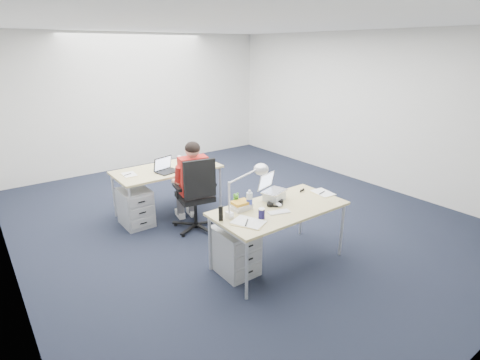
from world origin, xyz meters
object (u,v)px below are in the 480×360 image
(computer_mouse, at_px, (279,205))
(seated_person, at_px, (191,183))
(far_cup, at_px, (179,158))
(desk_near, at_px, (279,211))
(desk_lamp, at_px, (242,190))
(bear_figurine, at_px, (236,200))
(book_stack, at_px, (241,205))
(water_bottle, at_px, (249,200))
(silver_laptop, at_px, (275,188))
(dark_laptop, at_px, (168,165))
(can_koozie, at_px, (262,213))
(desk_far, at_px, (167,171))
(office_chair, at_px, (196,209))
(drawer_pedestal_near, at_px, (235,251))
(cordless_phone, at_px, (221,213))
(headphones, at_px, (275,203))
(sunglasses, at_px, (302,191))
(drawer_pedestal_far, at_px, (136,207))
(wireless_keyboard, at_px, (279,212))

(computer_mouse, bearing_deg, seated_person, 120.59)
(far_cup, bearing_deg, desk_near, -88.98)
(seated_person, distance_m, desk_lamp, 1.49)
(bear_figurine, xyz_separation_m, book_stack, (0.01, -0.10, -0.04))
(water_bottle, relative_size, book_stack, 1.06)
(silver_laptop, distance_m, dark_laptop, 1.86)
(seated_person, relative_size, dark_laptop, 3.99)
(can_koozie, bearing_deg, desk_far, 90.77)
(office_chair, distance_m, drawer_pedestal_near, 1.25)
(silver_laptop, bearing_deg, desk_near, -132.98)
(dark_laptop, bearing_deg, cordless_phone, -113.03)
(can_koozie, xyz_separation_m, book_stack, (-0.03, 0.33, -0.01))
(silver_laptop, distance_m, cordless_phone, 0.86)
(silver_laptop, distance_m, headphones, 0.20)
(desk_far, height_order, bear_figurine, bear_figurine)
(desk_near, distance_m, water_bottle, 0.39)
(desk_near, height_order, seated_person, seated_person)
(cordless_phone, xyz_separation_m, sunglasses, (1.33, 0.09, -0.07))
(silver_laptop, relative_size, water_bottle, 1.38)
(office_chair, xyz_separation_m, computer_mouse, (0.36, -1.34, 0.44))
(desk_lamp, bearing_deg, drawer_pedestal_far, 98.15)
(office_chair, relative_size, far_cup, 12.17)
(office_chair, bearing_deg, headphones, -63.61)
(book_stack, bearing_deg, wireless_keyboard, -48.99)
(far_cup, bearing_deg, desk_lamp, -100.51)
(sunglasses, bearing_deg, desk_near, -173.70)
(silver_laptop, height_order, headphones, silver_laptop)
(desk_near, relative_size, book_stack, 7.35)
(drawer_pedestal_near, distance_m, water_bottle, 0.62)
(desk_near, relative_size, can_koozie, 13.60)
(drawer_pedestal_far, relative_size, water_bottle, 2.38)
(wireless_keyboard, xyz_separation_m, book_stack, (-0.29, 0.33, 0.04))
(drawer_pedestal_far, height_order, bear_figurine, bear_figurine)
(seated_person, bearing_deg, bear_figurine, -83.54)
(seated_person, relative_size, far_cup, 14.26)
(wireless_keyboard, relative_size, desk_lamp, 0.44)
(desk_near, relative_size, seated_person, 1.25)
(seated_person, relative_size, computer_mouse, 12.20)
(desk_near, height_order, far_cup, far_cup)
(water_bottle, bearing_deg, headphones, -14.87)
(silver_laptop, distance_m, far_cup, 2.19)
(desk_near, height_order, can_koozie, can_koozie)
(can_koozie, distance_m, water_bottle, 0.29)
(office_chair, distance_m, can_koozie, 1.55)
(headphones, bearing_deg, office_chair, 102.49)
(cordless_phone, distance_m, far_cup, 2.38)
(office_chair, xyz_separation_m, book_stack, (-0.05, -1.15, 0.47))
(desk_far, distance_m, far_cup, 0.43)
(wireless_keyboard, height_order, desk_lamp, desk_lamp)
(water_bottle, distance_m, sunglasses, 0.90)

